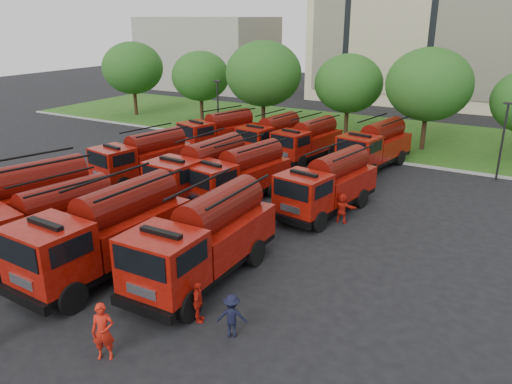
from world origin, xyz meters
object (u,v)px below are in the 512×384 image
fire_truck_5 (202,170)px  firefighter_3 (232,336)px  firefighter_2 (199,321)px  fire_truck_11 (375,145)px  fire_truck_2 (106,232)px  fire_truck_3 (204,239)px  fire_truck_4 (143,157)px  firefighter_4 (169,204)px  fire_truck_10 (308,140)px  firefighter_5 (341,222)px  fire_truck_1 (44,222)px  fire_truck_9 (272,135)px  fire_truck_6 (240,174)px  firefighter_0 (106,358)px  fire_truck_7 (328,184)px  fire_truck_0 (13,203)px  fire_truck_8 (219,132)px

fire_truck_5 → firefighter_3: bearing=-46.3°
firefighter_2 → fire_truck_11: bearing=-25.7°
fire_truck_2 → fire_truck_3: 4.14m
fire_truck_2 → fire_truck_4: fire_truck_2 is taller
firefighter_4 → fire_truck_2: bearing=140.4°
fire_truck_10 → firefighter_5: 12.07m
fire_truck_1 → firefighter_2: fire_truck_1 is taller
fire_truck_2 → fire_truck_9: bearing=101.6°
fire_truck_6 → firefighter_0: size_ratio=3.76×
fire_truck_7 → firefighter_3: 12.35m
fire_truck_7 → fire_truck_11: size_ratio=0.99×
firefighter_5 → fire_truck_11: bearing=-84.3°
fire_truck_1 → firefighter_4: bearing=96.9°
fire_truck_5 → firefighter_0: 14.93m
fire_truck_0 → fire_truck_8: size_ratio=1.18×
fire_truck_6 → firefighter_4: 4.42m
fire_truck_3 → fire_truck_8: 20.53m
fire_truck_10 → fire_truck_4: bearing=-116.8°
fire_truck_2 → fire_truck_10: size_ratio=1.19×
fire_truck_0 → fire_truck_11: bearing=77.3°
fire_truck_11 → fire_truck_1: bearing=-102.7°
fire_truck_0 → fire_truck_10: size_ratio=1.23×
fire_truck_11 → firefighter_0: (-0.80, -24.61, -1.62)m
fire_truck_3 → fire_truck_4: fire_truck_3 is taller
fire_truck_2 → firefighter_2: 5.84m
fire_truck_3 → fire_truck_0: bearing=-173.3°
fire_truck_2 → fire_truck_9: fire_truck_2 is taller
fire_truck_7 → firefighter_4: fire_truck_7 is taller
fire_truck_5 → firefighter_2: (7.41, -10.45, -1.68)m
fire_truck_11 → firefighter_4: fire_truck_11 is taller
fire_truck_10 → firefighter_0: (4.13, -24.09, -1.49)m
fire_truck_6 → firefighter_2: 12.37m
firefighter_0 → firefighter_5: (2.44, 14.08, 0.00)m
fire_truck_5 → firefighter_5: fire_truck_5 is taller
firefighter_3 → fire_truck_8: bearing=-80.7°
fire_truck_4 → fire_truck_5: 5.29m
fire_truck_5 → fire_truck_0: bearing=-112.0°
fire_truck_6 → firefighter_0: (3.88, -14.19, -1.60)m
fire_truck_1 → fire_truck_0: bearing=-179.0°
fire_truck_6 → fire_truck_7: size_ratio=0.99×
fire_truck_3 → fire_truck_10: bearing=100.9°
firefighter_4 → fire_truck_3: bearing=167.9°
fire_truck_7 → fire_truck_2: bearing=-106.3°
fire_truck_8 → firefighter_4: bearing=-53.2°
fire_truck_4 → fire_truck_11: size_ratio=0.97×
fire_truck_4 → fire_truck_9: bearing=78.2°
fire_truck_9 → fire_truck_10: fire_truck_10 is taller
fire_truck_1 → fire_truck_2: (3.55, 0.30, 0.23)m
fire_truck_4 → fire_truck_5: bearing=2.3°
fire_truck_5 → firefighter_0: bearing=-62.3°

